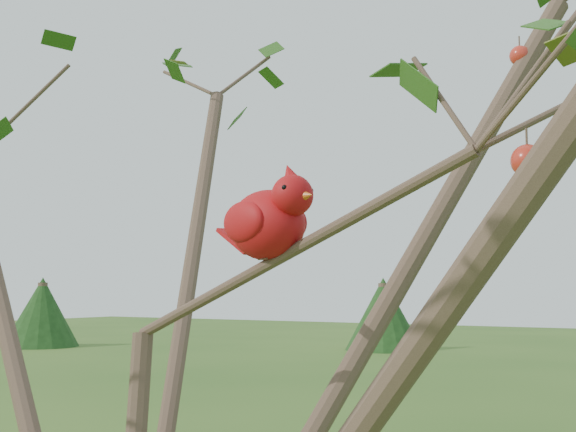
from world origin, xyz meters
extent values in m
sphere|color=red|center=(0.61, 0.04, 2.18)|extent=(0.04, 0.04, 0.04)
sphere|color=red|center=(0.48, 0.58, 2.48)|extent=(0.04, 0.04, 0.04)
ellipsoid|color=red|center=(0.22, 0.08, 2.12)|extent=(0.16, 0.14, 0.11)
sphere|color=red|center=(0.27, 0.06, 2.16)|extent=(0.08, 0.08, 0.06)
cone|color=red|center=(0.27, 0.06, 2.19)|extent=(0.05, 0.05, 0.05)
cone|color=#D85914|center=(0.30, 0.05, 2.16)|extent=(0.03, 0.03, 0.02)
ellipsoid|color=black|center=(0.29, 0.05, 2.16)|extent=(0.03, 0.04, 0.03)
cube|color=red|center=(0.14, 0.10, 2.10)|extent=(0.09, 0.06, 0.05)
ellipsoid|color=red|center=(0.23, 0.12, 2.13)|extent=(0.10, 0.06, 0.06)
ellipsoid|color=red|center=(0.20, 0.04, 2.13)|extent=(0.10, 0.06, 0.06)
cylinder|color=#402D22|center=(-9.23, 21.90, 1.13)|extent=(0.34, 0.34, 2.26)
cone|color=#173311|center=(-9.23, 21.90, 1.22)|extent=(2.63, 2.63, 2.44)
cylinder|color=#402D22|center=(-20.36, 16.89, 1.15)|extent=(0.34, 0.34, 2.29)
cone|color=#173311|center=(-20.36, 16.89, 1.24)|extent=(2.67, 2.67, 2.48)
camera|label=1|loc=(0.81, -0.84, 2.02)|focal=45.00mm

